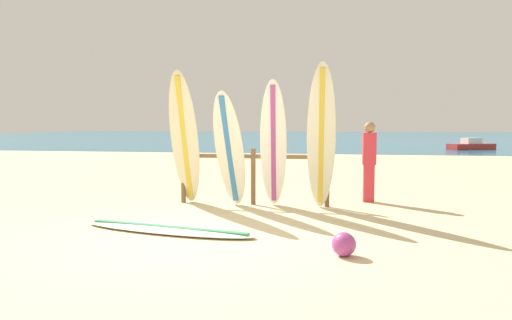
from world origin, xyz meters
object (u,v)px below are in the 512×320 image
at_px(surfboard_leaning_center, 321,138).
at_px(small_boat_offshore, 471,145).
at_px(surfboard_leaning_center_left, 273,145).
at_px(beach_ball, 344,244).
at_px(surfboard_leaning_far_left, 185,139).
at_px(surfboard_rack, 253,168).
at_px(surfboard_lying_on_sand, 167,229).
at_px(surfboard_leaning_left, 229,150).
at_px(beachgoer_standing, 369,158).

relative_size(surfboard_leaning_center, small_boat_offshore, 0.84).
bearing_deg(surfboard_leaning_center, surfboard_leaning_center_left, 176.17).
distance_m(surfboard_leaning_center, beach_ball, 3.00).
distance_m(surfboard_leaning_far_left, surfboard_leaning_center, 2.53).
xyz_separation_m(surfboard_rack, surfboard_leaning_center_left, (0.43, -0.35, 0.45)).
distance_m(surfboard_leaning_far_left, small_boat_offshore, 24.49).
relative_size(surfboard_leaning_center_left, surfboard_lying_on_sand, 0.83).
xyz_separation_m(surfboard_leaning_far_left, surfboard_leaning_center, (2.52, -0.09, 0.04)).
relative_size(surfboard_leaning_center, surfboard_lying_on_sand, 0.93).
xyz_separation_m(surfboard_rack, surfboard_leaning_left, (-0.37, -0.38, 0.36)).
relative_size(surfboard_lying_on_sand, small_boat_offshore, 0.90).
xyz_separation_m(surfboard_leaning_center, beach_ball, (0.37, -2.75, -1.14)).
bearing_deg(small_boat_offshore, surfboard_leaning_center_left, -112.99).
bearing_deg(surfboard_leaning_center, beach_ball, -82.41).
xyz_separation_m(surfboard_leaning_center_left, surfboard_lying_on_sand, (-1.23, -2.01, -1.11)).
distance_m(surfboard_lying_on_sand, beachgoer_standing, 4.35).
distance_m(small_boat_offshore, beach_ball, 26.00).
bearing_deg(surfboard_leaning_center, small_boat_offshore, 68.97).
xyz_separation_m(surfboard_leaning_center_left, beachgoer_standing, (1.74, 1.05, -0.28)).
bearing_deg(surfboard_leaning_far_left, beachgoer_standing, 16.49).
bearing_deg(surfboard_leaning_center, beachgoer_standing, 51.05).
xyz_separation_m(surfboard_rack, small_boat_offshore, (9.73, 21.56, -0.44)).
relative_size(surfboard_leaning_far_left, beach_ball, 8.92).
distance_m(beachgoer_standing, beach_ball, 3.96).
bearing_deg(beachgoer_standing, surfboard_leaning_far_left, -163.51).
bearing_deg(beach_ball, surfboard_leaning_left, 126.01).
distance_m(surfboard_leaning_far_left, beachgoer_standing, 3.58).
height_order(surfboard_leaning_far_left, beachgoer_standing, surfboard_leaning_far_left).
bearing_deg(surfboard_lying_on_sand, beachgoer_standing, 45.75).
distance_m(surfboard_leaning_left, surfboard_leaning_center, 1.67).
bearing_deg(surfboard_leaning_center_left, surfboard_leaning_far_left, 178.78).
height_order(surfboard_rack, surfboard_leaning_left, surfboard_leaning_left).
bearing_deg(surfboard_leaning_left, surfboard_leaning_far_left, 175.67).
bearing_deg(beachgoer_standing, beach_ball, -97.77).
distance_m(surfboard_leaning_center_left, beachgoer_standing, 2.05).
bearing_deg(small_boat_offshore, surfboard_lying_on_sand, -113.76).
bearing_deg(surfboard_rack, surfboard_leaning_left, -134.39).
xyz_separation_m(surfboard_leaning_left, surfboard_leaning_center, (1.65, -0.03, 0.22)).
distance_m(surfboard_rack, surfboard_leaning_center_left, 0.72).
bearing_deg(surfboard_leaning_left, surfboard_rack, 45.61).
distance_m(surfboard_leaning_center, small_boat_offshore, 23.56).
xyz_separation_m(surfboard_leaning_center, small_boat_offshore, (8.45, 21.96, -1.03)).
distance_m(surfboard_rack, beachgoer_standing, 2.29).
bearing_deg(surfboard_leaning_center_left, surfboard_leaning_left, -177.83).
bearing_deg(surfboard_lying_on_sand, surfboard_leaning_far_left, 102.17).
bearing_deg(surfboard_leaning_far_left, surfboard_lying_on_sand, -77.83).
xyz_separation_m(beachgoer_standing, beach_ball, (-0.53, -3.85, -0.73)).
xyz_separation_m(surfboard_leaning_far_left, beach_ball, (2.89, -2.84, -1.10)).
distance_m(surfboard_leaning_far_left, surfboard_leaning_center_left, 1.68).
relative_size(surfboard_rack, surfboard_leaning_center_left, 1.25).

